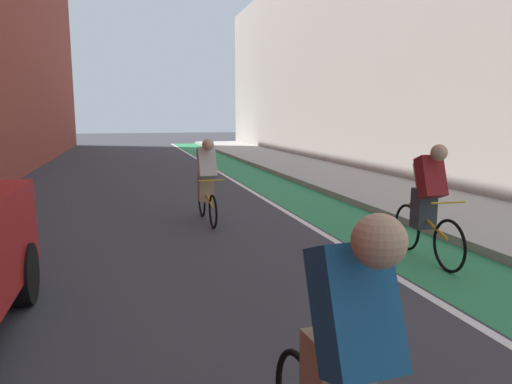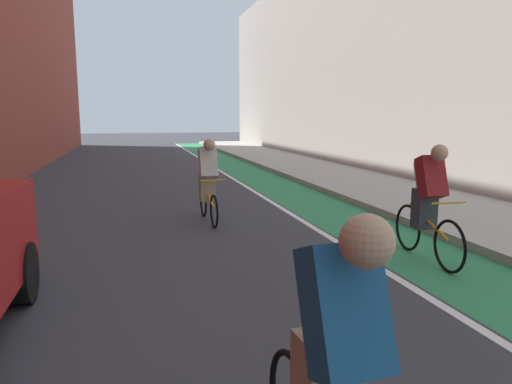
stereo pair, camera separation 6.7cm
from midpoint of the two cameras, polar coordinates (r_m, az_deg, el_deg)
ground_plane at (r=11.56m, az=-10.82°, el=-0.87°), size 94.75×94.75×0.00m
bike_lane_paint at (r=14.10m, az=1.45°, el=1.08°), size 1.60×43.07×0.00m
lane_divider_stripe at (r=13.87m, az=-2.11°, el=0.95°), size 0.12×43.07×0.00m
sidewalk_right at (r=14.94m, az=10.15°, el=1.67°), size 3.12×43.07×0.14m
building_facade_right at (r=18.07m, az=15.99°, el=17.05°), size 2.40×39.07×9.14m
cyclist_mid at (r=2.30m, az=10.30°, el=-21.70°), size 0.48×1.72×1.62m
cyclist_trailing at (r=6.86m, az=19.88°, el=-0.90°), size 0.48×1.74×1.63m
cyclist_far at (r=8.85m, az=-6.24°, el=1.45°), size 0.48×1.66×1.58m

